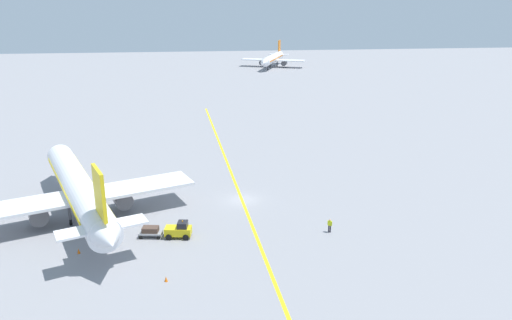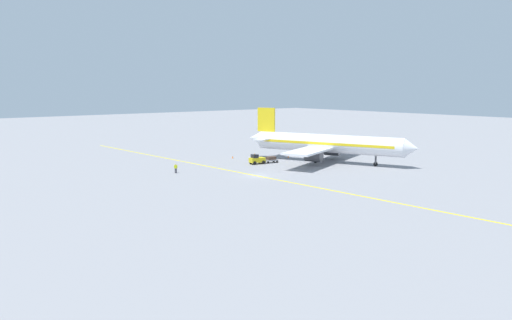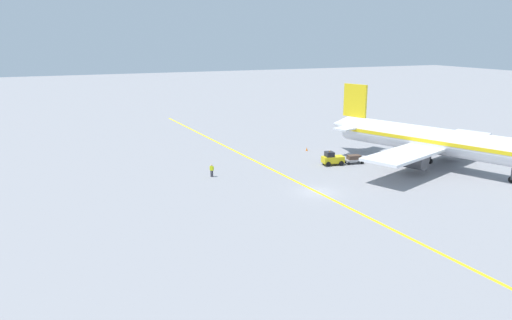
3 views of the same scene
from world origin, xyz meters
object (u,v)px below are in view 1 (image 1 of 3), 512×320
Objects in this scene: traffic_cone_mid_apron at (166,279)px; traffic_cone_near_nose at (79,251)px; ground_crew_worker at (330,225)px; baggage_cart_trailing at (151,231)px; airplane_distant_taxiing at (273,59)px; baggage_tug_white at (179,230)px; airplane_at_gate at (79,190)px.

traffic_cone_near_nose is at bearing 144.55° from traffic_cone_mid_apron.
traffic_cone_mid_apron is (-18.61, -8.50, -0.63)m from ground_crew_worker.
baggage_cart_trailing is 5.06× the size of traffic_cone_near_nose.
traffic_cone_near_nose is 1.00× the size of traffic_cone_mid_apron.
ground_crew_worker is 28.29m from traffic_cone_near_nose.
traffic_cone_mid_apron is at bearing -77.52° from baggage_cart_trailing.
ground_crew_worker is (20.80, -1.37, 0.15)m from baggage_cart_trailing.
airplane_distant_taxiing is 55.85× the size of traffic_cone_near_nose.
baggage_tug_white is at bearing 13.20° from traffic_cone_near_nose.
airplane_at_gate reaches higher than airplane_distant_taxiing.
ground_crew_worker reaches higher than baggage_cart_trailing.
airplane_distant_taxiing is at bearing 73.22° from traffic_cone_near_nose.
baggage_cart_trailing reaches higher than traffic_cone_near_nose.
ground_crew_worker reaches higher than traffic_cone_mid_apron.
airplane_at_gate is 10.17m from traffic_cone_near_nose.
baggage_tug_white is 1.15× the size of baggage_cart_trailing.
traffic_cone_mid_apron is (9.63, -6.85, 0.00)m from traffic_cone_near_nose.
airplane_at_gate is at bearing 124.35° from traffic_cone_mid_apron.
airplane_distant_taxiing reaches higher than traffic_cone_near_nose.
airplane_at_gate is at bearing 165.30° from ground_crew_worker.
traffic_cone_mid_apron is (-34.92, -154.55, -3.06)m from airplane_distant_taxiing.
ground_crew_worker is at bearing -3.78° from baggage_cart_trailing.
baggage_cart_trailing is 10.12m from traffic_cone_mid_apron.
baggage_cart_trailing is 8.05m from traffic_cone_near_nose.
baggage_cart_trailing is at bearing 102.48° from traffic_cone_mid_apron.
airplane_at_gate is at bearing 99.11° from traffic_cone_near_nose.
ground_crew_worker reaches higher than traffic_cone_near_nose.
traffic_cone_mid_apron is (2.18, -9.87, -0.49)m from baggage_cart_trailing.
airplane_distant_taxiing reaches higher than baggage_cart_trailing.
traffic_cone_mid_apron is (11.14, -16.30, -3.43)m from airplane_at_gate.
baggage_cart_trailing is 20.84m from ground_crew_worker.
airplane_at_gate is 11.41m from baggage_cart_trailing.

